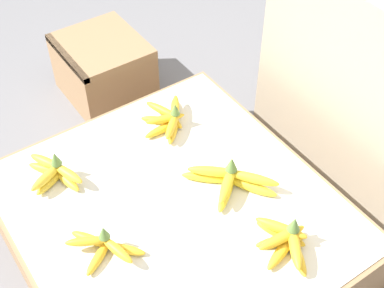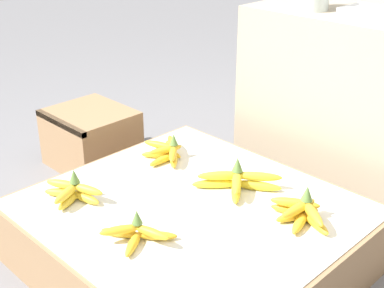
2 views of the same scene
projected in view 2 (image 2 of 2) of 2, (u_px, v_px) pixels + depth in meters
The scene contains 10 objects.
ground_plane at pixel (191, 262), 1.80m from camera, with size 10.00×10.00×0.00m, color slate.
display_platform at pixel (191, 235), 1.75m from camera, with size 0.98×0.91×0.22m.
back_vendor_table at pixel (376, 106), 2.12m from camera, with size 1.00×0.54×0.72m.
wooden_crate at pixel (91, 138), 2.39m from camera, with size 0.35×0.32×0.26m.
banana_bunch_front_left at pixel (72, 191), 1.73m from camera, with size 0.21×0.16×0.10m.
banana_bunch_front_midleft at pixel (136, 233), 1.52m from camera, with size 0.21×0.19×0.10m.
banana_bunch_middle_left at pixel (168, 151), 2.01m from camera, with size 0.21×0.20×0.10m.
banana_bunch_middle_midleft at pixel (238, 181), 1.79m from camera, with size 0.25×0.23×0.11m.
banana_bunch_middle_midright at pixel (302, 212), 1.62m from camera, with size 0.22×0.17×0.11m.
foam_tray_white at pixel (379, 12), 1.96m from camera, with size 0.26×0.16×0.02m.
Camera 2 is at (1.04, -1.03, 1.12)m, focal length 50.00 mm.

